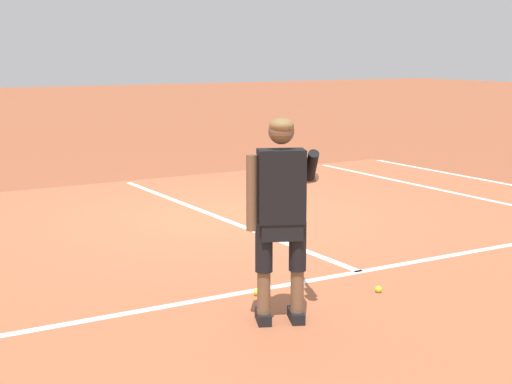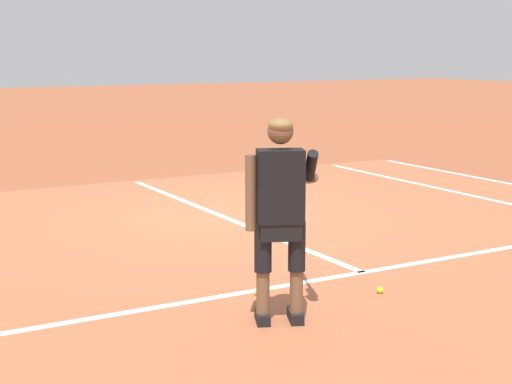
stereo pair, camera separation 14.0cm
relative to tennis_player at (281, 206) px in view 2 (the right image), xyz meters
The scene contains 8 objects.
ground_plane 4.41m from the tennis_player, 69.54° to the left, with size 80.00×80.00×0.00m, color #9E5133.
court_inner_surface 3.21m from the tennis_player, 60.60° to the left, with size 10.98×9.57×0.00m, color #B2603D.
line_service 1.99m from the tennis_player, 29.48° to the left, with size 8.23×0.10×0.01m, color white.
line_centre_service 4.43m from the tennis_player, 69.65° to the left, with size 0.10×6.40×0.01m, color white.
line_singles_right 6.29m from the tennis_player, 25.38° to the left, with size 0.10×9.17×0.01m, color white.
tennis_player is the anchor object (origin of this frame).
tennis_ball_near_feet 1.56m from the tennis_player, ahead, with size 0.07×0.07×0.07m, color #CCE02D.
tennis_ball_by_baseline 1.20m from the tennis_player, 75.05° to the left, with size 0.07×0.07×0.07m, color #CCE02D.
Camera 2 is at (-4.75, -9.38, 2.24)m, focal length 54.96 mm.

